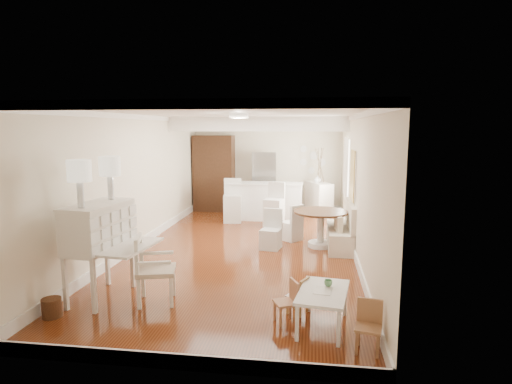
% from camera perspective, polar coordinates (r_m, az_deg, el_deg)
% --- Properties ---
extents(room, '(9.00, 9.04, 2.82)m').
position_cam_1_polar(room, '(8.97, -1.11, 5.06)').
color(room, brown).
rests_on(room, ground).
extents(secretary_bureau, '(1.25, 1.27, 1.44)m').
position_cam_1_polar(secretary_bureau, '(6.78, -20.10, -7.42)').
color(secretary_bureau, white).
rests_on(secretary_bureau, ground).
extents(gustavian_armchair, '(0.70, 0.70, 1.00)m').
position_cam_1_polar(gustavian_armchair, '(6.45, -13.18, -9.98)').
color(gustavian_armchair, white).
rests_on(gustavian_armchair, ground).
extents(wicker_basket, '(0.31, 0.31, 0.26)m').
position_cam_1_polar(wicker_basket, '(6.56, -25.58, -13.75)').
color(wicker_basket, '#4B2B17').
rests_on(wicker_basket, ground).
extents(kids_table, '(0.73, 1.06, 0.49)m').
position_cam_1_polar(kids_table, '(5.70, 8.87, -15.16)').
color(kids_table, white).
rests_on(kids_table, ground).
extents(kids_chair_a, '(0.37, 0.37, 0.58)m').
position_cam_1_polar(kids_chair_a, '(5.74, 3.97, -14.41)').
color(kids_chair_a, '#B27751').
rests_on(kids_chair_a, ground).
extents(kids_chair_b, '(0.34, 0.34, 0.52)m').
position_cam_1_polar(kids_chair_b, '(6.04, 5.54, -13.50)').
color(kids_chair_b, tan).
rests_on(kids_chair_b, ground).
extents(kids_chair_c, '(0.34, 0.34, 0.60)m').
position_cam_1_polar(kids_chair_c, '(5.22, 14.76, -17.00)').
color(kids_chair_c, '#A8734C').
rests_on(kids_chair_c, ground).
extents(banquette, '(0.52, 1.60, 0.98)m').
position_cam_1_polar(banquette, '(9.27, 11.13, -4.31)').
color(banquette, silver).
rests_on(banquette, ground).
extents(dining_table, '(1.47, 1.47, 0.78)m').
position_cam_1_polar(dining_table, '(9.26, 8.59, -4.89)').
color(dining_table, '#4B2B18').
rests_on(dining_table, ground).
extents(slip_chair_near, '(0.46, 0.48, 0.83)m').
position_cam_1_polar(slip_chair_near, '(9.01, 1.99, -5.00)').
color(slip_chair_near, silver).
rests_on(slip_chair_near, ground).
extents(slip_chair_far, '(0.57, 0.56, 0.83)m').
position_cam_1_polar(slip_chair_far, '(9.73, 4.71, -4.02)').
color(slip_chair_far, silver).
rests_on(slip_chair_far, ground).
extents(breakfast_counter, '(2.05, 0.65, 1.03)m').
position_cam_1_polar(breakfast_counter, '(11.87, 1.25, -1.22)').
color(breakfast_counter, white).
rests_on(breakfast_counter, ground).
extents(bar_stool_left, '(0.53, 0.53, 1.17)m').
position_cam_1_polar(bar_stool_left, '(11.53, -3.16, -1.16)').
color(bar_stool_left, silver).
rests_on(bar_stool_left, ground).
extents(bar_stool_right, '(0.55, 0.55, 1.13)m').
position_cam_1_polar(bar_stool_right, '(11.08, 2.42, -1.66)').
color(bar_stool_right, white).
rests_on(bar_stool_right, ground).
extents(pantry_cabinet, '(1.20, 0.60, 2.30)m').
position_cam_1_polar(pantry_cabinet, '(13.12, -5.61, 2.49)').
color(pantry_cabinet, '#381E11').
rests_on(pantry_cabinet, ground).
extents(fridge, '(0.75, 0.65, 1.80)m').
position_cam_1_polar(fridge, '(12.82, 2.67, 1.25)').
color(fridge, silver).
rests_on(fridge, ground).
extents(sideboard, '(0.82, 1.11, 0.97)m').
position_cam_1_polar(sideboard, '(12.54, 8.39, -0.92)').
color(sideboard, white).
rests_on(sideboard, ground).
extents(pencil_cup, '(0.11, 0.11, 0.08)m').
position_cam_1_polar(pencil_cup, '(5.75, 9.61, -11.89)').
color(pencil_cup, '#5FA36B').
rests_on(pencil_cup, kids_table).
extents(branch_vase, '(0.20, 0.20, 0.20)m').
position_cam_1_polar(branch_vase, '(12.44, 8.21, 1.72)').
color(branch_vase, white).
rests_on(branch_vase, sideboard).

